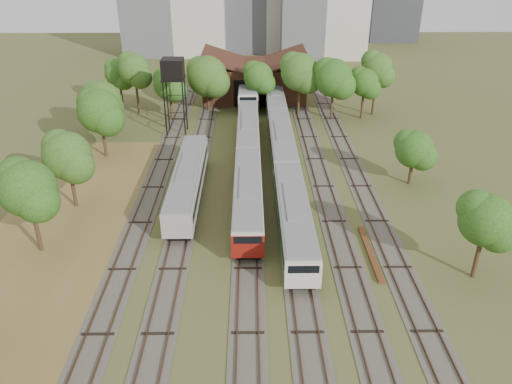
{
  "coord_description": "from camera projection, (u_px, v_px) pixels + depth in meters",
  "views": [
    {
      "loc": [
        -1.8,
        -22.08,
        23.63
      ],
      "look_at": [
        -1.25,
        19.0,
        2.5
      ],
      "focal_mm": 35.0,
      "sensor_mm": 36.0,
      "label": 1
    }
  ],
  "objects": [
    {
      "name": "maintenance_shed",
      "position": [
        254.0,
        80.0,
        80.68
      ],
      "size": [
        16.45,
        11.55,
        7.58
      ],
      "color": "#3B2015",
      "rests_on": "ground"
    },
    {
      "name": "tree_band_left",
      "position": [
        54.0,
        162.0,
        45.92
      ],
      "size": [
        7.0,
        66.32,
        8.24
      ],
      "color": "#382616",
      "rests_on": "ground"
    },
    {
      "name": "tree_band_far",
      "position": [
        255.0,
        75.0,
        71.7
      ],
      "size": [
        39.14,
        9.82,
        9.03
      ],
      "color": "#382616",
      "rests_on": "ground"
    },
    {
      "name": "dry_grass_patch",
      "position": [
        35.0,
        290.0,
        37.36
      ],
      "size": [
        14.0,
        60.0,
        0.04
      ],
      "primitive_type": "cube",
      "color": "brown",
      "rests_on": "ground"
    },
    {
      "name": "tracks",
      "position": [
        261.0,
        187.0,
        52.67
      ],
      "size": [
        24.6,
        80.0,
        0.19
      ],
      "color": "#4C473D",
      "rests_on": "ground"
    },
    {
      "name": "railcar_red_set",
      "position": [
        248.0,
        160.0,
        54.68
      ],
      "size": [
        2.69,
        34.58,
        3.31
      ],
      "color": "black",
      "rests_on": "ground"
    },
    {
      "name": "tree_band_right",
      "position": [
        409.0,
        136.0,
        52.68
      ],
      "size": [
        5.06,
        41.88,
        7.25
      ],
      "color": "#382616",
      "rests_on": "ground"
    },
    {
      "name": "railcar_green_set",
      "position": [
        282.0,
        143.0,
        58.98
      ],
      "size": [
        2.72,
        52.07,
        3.36
      ],
      "color": "black",
      "rests_on": "ground"
    },
    {
      "name": "ground",
      "position": [
        281.0,
        370.0,
        30.47
      ],
      "size": [
        240.0,
        240.0,
        0.0
      ],
      "primitive_type": "plane",
      "color": "#475123",
      "rests_on": "ground"
    },
    {
      "name": "old_grey_coach",
      "position": [
        188.0,
        181.0,
        49.83
      ],
      "size": [
        2.71,
        18.0,
        3.34
      ],
      "color": "black",
      "rests_on": "ground"
    },
    {
      "name": "water_tower",
      "position": [
        173.0,
        71.0,
        63.49
      ],
      "size": [
        2.85,
        2.85,
        9.87
      ],
      "color": "black",
      "rests_on": "ground"
    },
    {
      "name": "railcar_rear",
      "position": [
        248.0,
        89.0,
        79.31
      ],
      "size": [
        2.94,
        16.08,
        3.63
      ],
      "color": "black",
      "rests_on": "ground"
    },
    {
      "name": "rail_pile_far",
      "position": [
        370.0,
        253.0,
        41.53
      ],
      "size": [
        0.5,
        8.03,
        0.26
      ],
      "primitive_type": "cube",
      "color": "brown",
      "rests_on": "ground"
    }
  ]
}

